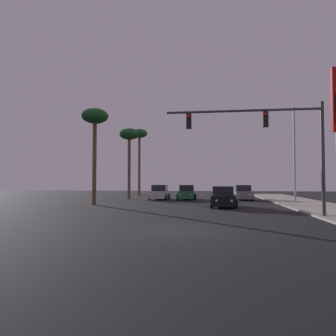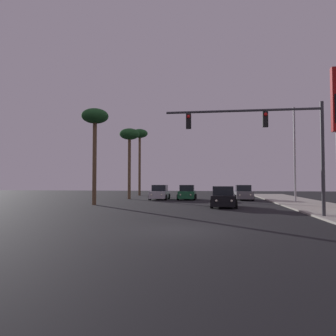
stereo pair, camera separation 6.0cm
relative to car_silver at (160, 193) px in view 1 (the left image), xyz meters
name	(u,v)px [view 1 (the left image)]	position (x,y,z in m)	size (l,w,h in m)	color
ground_plane	(184,230)	(4.88, -23.45, -0.76)	(120.00, 120.00, 0.00)	black
sidewalk_right	(335,211)	(14.38, -13.45, -0.70)	(5.00, 60.00, 0.12)	#9E998E
car_silver	(160,193)	(0.00, 0.00, 0.00)	(2.04, 4.31, 1.68)	#B7B7BC
car_grey	(243,193)	(9.47, 0.48, 0.00)	(2.04, 4.32, 1.68)	slate
car_black	(223,198)	(6.92, -10.53, 0.00)	(2.04, 4.34, 1.68)	black
car_green	(187,193)	(3.14, 0.25, 0.00)	(2.04, 4.32, 1.68)	#195933
traffic_light_mast	(273,134)	(9.61, -17.76, 4.05)	(9.05, 0.36, 6.50)	#38383D
street_lamp	(293,149)	(13.64, -5.11, 4.36)	(1.74, 0.24, 9.00)	#99999E
palm_tree_far	(139,138)	(-4.81, 10.55, 7.91)	(2.40, 2.40, 9.97)	brown
palm_tree_near	(95,121)	(-4.31, -9.45, 6.69)	(2.40, 2.40, 8.58)	brown
palm_tree_mid	(129,138)	(-3.76, 0.55, 6.53)	(2.40, 2.40, 8.40)	brown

